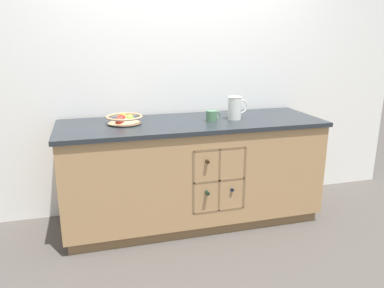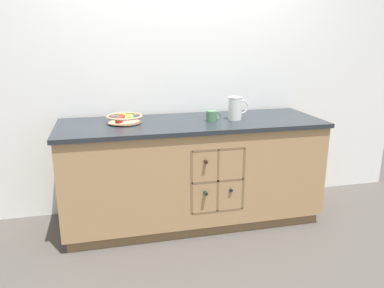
% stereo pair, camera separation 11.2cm
% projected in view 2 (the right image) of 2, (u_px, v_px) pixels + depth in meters
% --- Properties ---
extents(ground_plane, '(14.00, 14.00, 0.00)m').
position_uv_depth(ground_plane, '(192.00, 219.00, 3.39)').
color(ground_plane, '#4C4742').
extents(back_wall, '(4.57, 0.06, 2.55)m').
position_uv_depth(back_wall, '(181.00, 72.00, 3.43)').
color(back_wall, white).
rests_on(back_wall, ground_plane).
extents(kitchen_island, '(2.21, 0.77, 0.91)m').
position_uv_depth(kitchen_island, '(192.00, 171.00, 3.26)').
color(kitchen_island, brown).
rests_on(kitchen_island, ground_plane).
extents(fruit_bowl, '(0.29, 0.29, 0.08)m').
position_uv_depth(fruit_bowl, '(124.00, 118.00, 3.05)').
color(fruit_bowl, tan).
rests_on(fruit_bowl, kitchen_island).
extents(white_pitcher, '(0.18, 0.12, 0.19)m').
position_uv_depth(white_pitcher, '(235.00, 108.00, 3.18)').
color(white_pitcher, silver).
rests_on(white_pitcher, kitchen_island).
extents(ceramic_mug, '(0.13, 0.09, 0.09)m').
position_uv_depth(ceramic_mug, '(212.00, 116.00, 3.13)').
color(ceramic_mug, '#4C7A56').
rests_on(ceramic_mug, kitchen_island).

